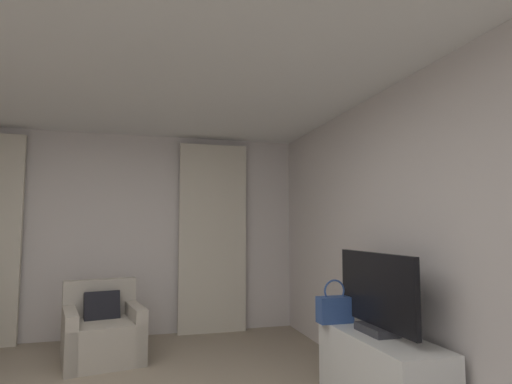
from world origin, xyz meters
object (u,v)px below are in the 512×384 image
Objects in this scene: armchair at (102,333)px; handbag_primary at (335,308)px; tv_console at (380,372)px; tv_flatscreen at (376,295)px.

armchair is 2.50× the size of handbag_primary.
tv_console is at bearing -72.23° from handbag_primary.
armchair is at bearing 140.13° from tv_flatscreen.
handbag_primary is (-0.15, 0.46, 0.40)m from tv_console.
handbag_primary is (2.00, -1.37, 0.40)m from armchair.
tv_flatscreen reaches higher than armchair.
handbag_primary reaches higher than armchair.
armchair is at bearing 139.58° from tv_console.
tv_console is at bearing -90.00° from tv_flatscreen.
tv_console is 0.57m from tv_flatscreen.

